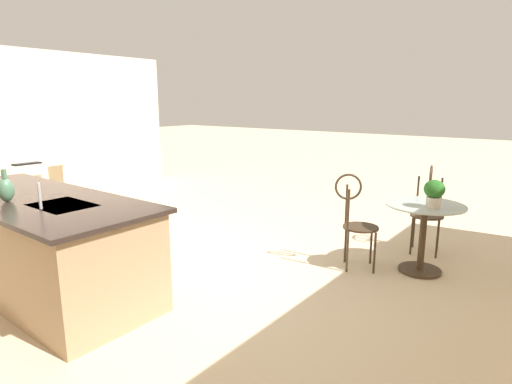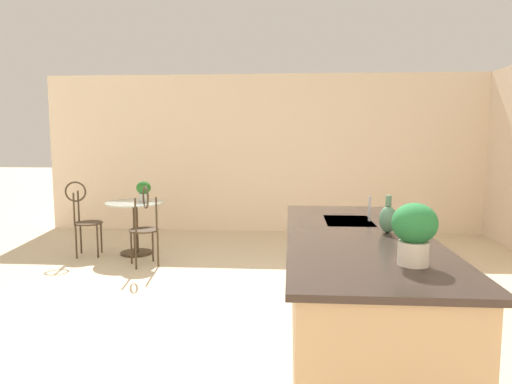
{
  "view_description": "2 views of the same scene",
  "coord_description": "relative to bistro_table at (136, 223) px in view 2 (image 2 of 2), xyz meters",
  "views": [
    {
      "loc": [
        -3.67,
        2.59,
        1.78
      ],
      "look_at": [
        -1.49,
        -0.25,
        1.01
      ],
      "focal_mm": 29.45,
      "sensor_mm": 36.0,
      "label": 1
    },
    {
      "loc": [
        3.8,
        0.34,
        1.65
      ],
      "look_at": [
        -0.75,
        0.0,
        1.11
      ],
      "focal_mm": 32.69,
      "sensor_mm": 36.0,
      "label": 2
    }
  ],
  "objects": [
    {
      "name": "ground_plane",
      "position": [
        2.49,
        1.82,
        -0.45
      ],
      "size": [
        40.0,
        40.0,
        0.0
      ],
      "primitive_type": "plane",
      "color": "beige"
    },
    {
      "name": "wall_left_window",
      "position": [
        -1.77,
        1.82,
        0.9
      ],
      "size": [
        0.12,
        7.8,
        2.7
      ],
      "primitive_type": "cube",
      "color": "beige",
      "rests_on": "ground"
    },
    {
      "name": "kitchen_island",
      "position": [
        2.79,
        2.67,
        0.02
      ],
      "size": [
        2.8,
        1.06,
        0.92
      ],
      "color": "tan",
      "rests_on": "ground"
    },
    {
      "name": "bistro_table",
      "position": [
        0.0,
        0.0,
        0.0
      ],
      "size": [
        0.8,
        0.8,
        0.74
      ],
      "color": "#3D2D1E",
      "rests_on": "ground"
    },
    {
      "name": "chair_near_window",
      "position": [
        0.61,
        0.33,
        0.13
      ],
      "size": [
        0.52,
        0.52,
        1.04
      ],
      "color": "#3D2D1E",
      "rests_on": "ground"
    },
    {
      "name": "chair_by_island",
      "position": [
        0.15,
        -0.68,
        0.13
      ],
      "size": [
        0.45,
        0.51,
        1.04
      ],
      "color": "#3D2D1E",
      "rests_on": "ground"
    },
    {
      "name": "sink_faucet",
      "position": [
        2.24,
        2.85,
        0.58
      ],
      "size": [
        0.02,
        0.02,
        0.22
      ],
      "primitive_type": "cylinder",
      "color": "#B2B5BA",
      "rests_on": "kitchen_island"
    },
    {
      "name": "potted_plant_on_table",
      "position": [
        -0.1,
        0.1,
        0.46
      ],
      "size": [
        0.2,
        0.2,
        0.28
      ],
      "color": "beige",
      "rests_on": "bistro_table"
    },
    {
      "name": "potted_plant_counter_far",
      "position": [
        3.64,
        2.86,
        0.68
      ],
      "size": [
        0.25,
        0.25,
        0.36
      ],
      "color": "beige",
      "rests_on": "kitchen_island"
    },
    {
      "name": "vase_on_counter",
      "position": [
        2.74,
        2.9,
        0.58
      ],
      "size": [
        0.13,
        0.13,
        0.29
      ],
      "color": "#4C7A5B",
      "rests_on": "kitchen_island"
    }
  ]
}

